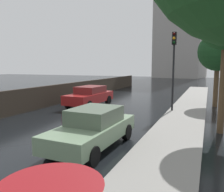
{
  "coord_description": "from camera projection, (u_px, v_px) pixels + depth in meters",
  "views": [
    {
      "loc": [
        6.3,
        -2.6,
        2.9
      ],
      "look_at": [
        1.66,
        8.47,
        1.34
      ],
      "focal_mm": 37.28,
      "sensor_mm": 36.0,
      "label": 1
    }
  ],
  "objects": [
    {
      "name": "car_red_near_kerb",
      "position": [
        90.0,
        96.0,
        16.67
      ],
      "size": [
        1.99,
        4.39,
        1.45
      ],
      "rotation": [
        0.0,
        0.0,
        3.09
      ],
      "color": "maroon",
      "rests_on": "ground"
    },
    {
      "name": "car_green_mid_road",
      "position": [
        93.0,
        128.0,
        8.27
      ],
      "size": [
        1.87,
        4.21,
        1.41
      ],
      "rotation": [
        0.0,
        0.0,
        -0.03
      ],
      "color": "slate",
      "rests_on": "ground"
    },
    {
      "name": "traffic_light",
      "position": [
        174.0,
        57.0,
        14.1
      ],
      "size": [
        0.26,
        0.39,
        4.78
      ],
      "color": "black",
      "rests_on": "sidewalk_strip"
    },
    {
      "name": "street_tree_mid",
      "position": [
        218.0,
        52.0,
        16.14
      ],
      "size": [
        2.71,
        2.71,
        5.26
      ],
      "color": "#4C3823",
      "rests_on": "ground"
    },
    {
      "name": "distant_tower",
      "position": [
        182.0,
        8.0,
        56.31
      ],
      "size": [
        12.54,
        11.22,
        39.71
      ],
      "color": "#9E9993",
      "rests_on": "ground"
    }
  ]
}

